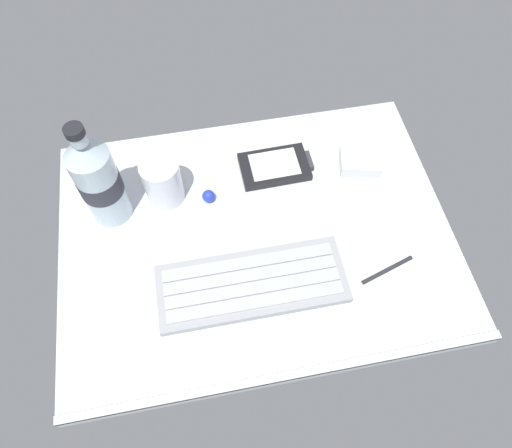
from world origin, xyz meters
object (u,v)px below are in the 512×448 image
(keyboard, at_px, (252,284))
(charger_block, at_px, (360,161))
(trackball_mouse, at_px, (209,196))
(water_bottle, at_px, (98,180))
(handheld_device, at_px, (275,167))
(juice_cup, at_px, (163,182))
(stylus_pen, at_px, (388,269))

(keyboard, xyz_separation_m, charger_block, (0.23, 0.19, 0.00))
(trackball_mouse, bearing_deg, water_bottle, 177.35)
(handheld_device, height_order, water_bottle, water_bottle)
(keyboard, xyz_separation_m, handheld_device, (0.08, 0.21, -0.00))
(water_bottle, height_order, charger_block, water_bottle)
(juice_cup, bearing_deg, charger_block, 0.12)
(keyboard, bearing_deg, water_bottle, 139.20)
(water_bottle, bearing_deg, keyboard, -40.80)
(juice_cup, xyz_separation_m, trackball_mouse, (0.07, -0.02, -0.03))
(juice_cup, bearing_deg, stylus_pen, -32.03)
(handheld_device, xyz_separation_m, stylus_pen, (0.13, -0.23, -0.00))
(water_bottle, relative_size, trackball_mouse, 9.45)
(water_bottle, distance_m, charger_block, 0.44)
(trackball_mouse, relative_size, stylus_pen, 0.23)
(trackball_mouse, height_order, stylus_pen, trackball_mouse)
(trackball_mouse, bearing_deg, handheld_device, 19.01)
(stylus_pen, bearing_deg, trackball_mouse, 127.34)
(handheld_device, relative_size, water_bottle, 0.62)
(handheld_device, height_order, juice_cup, juice_cup)
(stylus_pen, bearing_deg, keyboard, 159.19)
(water_bottle, distance_m, trackball_mouse, 0.18)
(handheld_device, distance_m, juice_cup, 0.20)
(charger_block, xyz_separation_m, stylus_pen, (-0.02, -0.21, -0.01))
(water_bottle, xyz_separation_m, trackball_mouse, (0.16, -0.01, -0.08))
(keyboard, bearing_deg, stylus_pen, -3.57)
(keyboard, height_order, water_bottle, water_bottle)
(juice_cup, relative_size, charger_block, 1.21)
(juice_cup, relative_size, stylus_pen, 0.89)
(water_bottle, bearing_deg, stylus_pen, -24.44)
(charger_block, relative_size, trackball_mouse, 3.18)
(keyboard, bearing_deg, handheld_device, 69.11)
(charger_block, relative_size, stylus_pen, 0.74)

